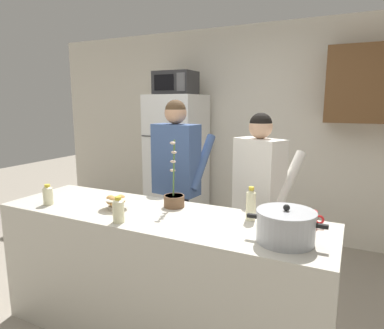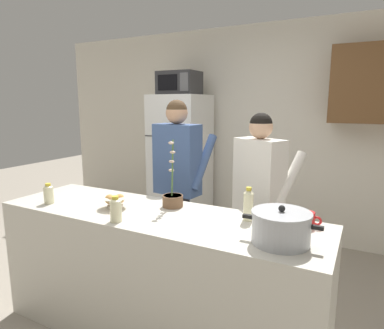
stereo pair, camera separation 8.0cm
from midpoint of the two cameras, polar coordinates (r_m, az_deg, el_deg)
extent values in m
cube|color=silver|center=(4.33, 9.73, 5.45)|extent=(6.00, 0.12, 2.60)
cube|color=beige|center=(2.52, -6.77, -18.25)|extent=(2.33, 0.68, 0.92)
cube|color=white|center=(4.30, -3.09, -0.05)|extent=(0.64, 0.64, 1.77)
cube|color=#333333|center=(3.97, -5.42, 4.71)|extent=(0.63, 0.01, 0.01)
cylinder|color=#B2B2B7|center=(3.94, -3.31, -2.35)|extent=(0.02, 0.02, 0.80)
cube|color=#2D2D30|center=(4.22, -3.36, 13.70)|extent=(0.48, 0.36, 0.28)
cube|color=black|center=(4.09, -5.41, 13.78)|extent=(0.26, 0.01, 0.18)
cube|color=#59595B|center=(3.98, -2.53, 13.91)|extent=(0.11, 0.01, 0.21)
cylinder|color=black|center=(3.25, -2.26, -12.22)|extent=(0.11, 0.11, 0.82)
cylinder|color=black|center=(3.34, -4.41, -11.65)|extent=(0.11, 0.11, 0.82)
cube|color=#3F598C|center=(3.09, -3.49, 0.84)|extent=(0.45, 0.25, 0.65)
sphere|color=tan|center=(3.05, -3.58, 8.76)|extent=(0.20, 0.20, 0.20)
sphere|color=#4C3823|center=(3.05, -3.59, 9.22)|extent=(0.19, 0.19, 0.19)
cylinder|color=#3F598C|center=(3.07, 1.06, 0.42)|extent=(0.13, 0.39, 0.50)
cylinder|color=#3F598C|center=(3.32, -5.22, 1.12)|extent=(0.13, 0.39, 0.50)
cylinder|color=#726656|center=(2.94, 11.13, -15.56)|extent=(0.11, 0.11, 0.77)
cylinder|color=#726656|center=(3.02, 9.05, -14.72)|extent=(0.11, 0.11, 0.77)
cube|color=white|center=(2.75, 10.53, -2.00)|extent=(0.45, 0.36, 0.61)
sphere|color=#D8A884|center=(2.70, 10.81, 6.32)|extent=(0.19, 0.19, 0.19)
sphere|color=black|center=(2.70, 10.83, 6.81)|extent=(0.18, 0.18, 0.18)
cylinder|color=white|center=(2.73, 15.36, -2.76)|extent=(0.23, 0.36, 0.47)
cylinder|color=white|center=(2.98, 9.18, -1.42)|extent=(0.23, 0.36, 0.47)
cylinder|color=#ADAFB5|center=(1.90, 14.49, -10.43)|extent=(0.31, 0.31, 0.16)
cylinder|color=#ADAFB5|center=(1.87, 14.61, -7.91)|extent=(0.32, 0.32, 0.02)
sphere|color=black|center=(1.86, 14.65, -7.15)|extent=(0.04, 0.04, 0.04)
cube|color=black|center=(1.92, 9.09, -8.65)|extent=(0.06, 0.02, 0.02)
cube|color=black|center=(1.86, 20.21, -9.87)|extent=(0.06, 0.02, 0.02)
cylinder|color=red|center=(2.19, 18.42, -8.70)|extent=(0.09, 0.09, 0.10)
torus|color=red|center=(2.18, 19.92, -8.84)|extent=(0.06, 0.01, 0.06)
cylinder|color=beige|center=(2.48, -13.73, -7.08)|extent=(0.11, 0.11, 0.02)
cone|color=beige|center=(2.47, -13.77, -6.19)|extent=(0.20, 0.20, 0.06)
sphere|color=tan|center=(2.47, -14.62, -5.87)|extent=(0.07, 0.07, 0.07)
sphere|color=tan|center=(2.47, -12.96, -5.80)|extent=(0.07, 0.07, 0.07)
sphere|color=tan|center=(2.44, -14.13, -6.09)|extent=(0.07, 0.07, 0.07)
cylinder|color=beige|center=(2.73, -24.13, -4.98)|extent=(0.07, 0.07, 0.13)
cone|color=beige|center=(2.71, -24.24, -3.49)|extent=(0.07, 0.07, 0.02)
cylinder|color=gold|center=(2.71, -24.26, -3.32)|extent=(0.04, 0.04, 0.02)
cylinder|color=beige|center=(2.19, 8.98, -7.06)|extent=(0.06, 0.06, 0.18)
cone|color=beige|center=(2.16, 9.05, -4.44)|extent=(0.06, 0.06, 0.03)
cylinder|color=gold|center=(2.16, 9.07, -4.04)|extent=(0.04, 0.04, 0.02)
cylinder|color=beige|center=(2.19, -13.48, -7.85)|extent=(0.07, 0.07, 0.14)
cone|color=beige|center=(2.16, -13.56, -5.86)|extent=(0.07, 0.07, 0.02)
cylinder|color=gold|center=(2.16, -13.58, -5.61)|extent=(0.04, 0.04, 0.02)
cylinder|color=brown|center=(2.45, -4.00, -6.25)|extent=(0.15, 0.15, 0.09)
cylinder|color=#38281E|center=(2.44, -4.02, -5.39)|extent=(0.14, 0.14, 0.01)
cylinder|color=#4C7238|center=(2.39, -4.08, -0.61)|extent=(0.01, 0.04, 0.41)
ellipsoid|color=beige|center=(2.41, -4.26, -1.02)|extent=(0.04, 0.03, 0.02)
ellipsoid|color=beige|center=(2.38, -4.22, 0.49)|extent=(0.04, 0.03, 0.02)
ellipsoid|color=beige|center=(2.36, -4.06, 2.08)|extent=(0.04, 0.03, 0.02)
ellipsoid|color=beige|center=(2.34, -4.29, 3.68)|extent=(0.04, 0.03, 0.02)
camera|label=1|loc=(0.04, -90.84, -0.15)|focal=31.25mm
camera|label=2|loc=(0.04, 89.16, 0.15)|focal=31.25mm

